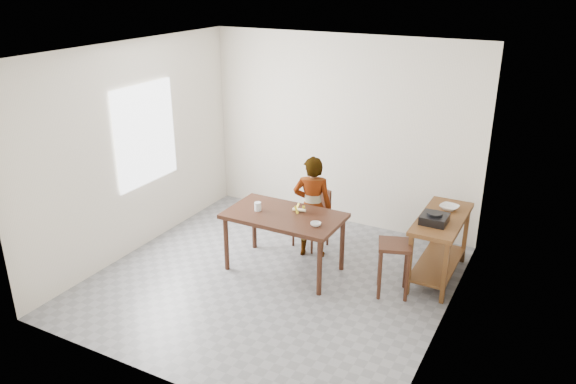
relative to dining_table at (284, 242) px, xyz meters
The scene contains 17 objects.
floor 0.50m from the dining_table, 90.00° to the right, with size 4.00×4.00×0.04m, color slate.
ceiling 2.36m from the dining_table, 90.00° to the right, with size 4.00×4.00×0.04m, color white.
wall_back 1.98m from the dining_table, 90.00° to the left, with size 4.00×0.04×2.70m, color silver.
wall_front 2.52m from the dining_table, 90.00° to the right, with size 4.00×0.04×2.70m, color silver.
wall_left 2.26m from the dining_table, behind, with size 0.04×4.00×2.70m, color silver.
wall_right 2.26m from the dining_table, ahead, with size 0.04×4.00×2.70m, color silver.
window_pane 2.27m from the dining_table, behind, with size 0.02×1.10×1.30m, color white.
dining_table is the anchor object (origin of this frame).
prep_counter 1.86m from the dining_table, 22.15° to the left, with size 0.50×1.20×0.80m, color #593518, non-canonical shape.
child 0.61m from the dining_table, 75.62° to the left, with size 0.49×0.32×1.35m, color silver.
dining_chair 0.74m from the dining_table, 89.66° to the left, with size 0.38×0.38×0.79m, color #361B10, non-canonical shape.
stool 1.36m from the dining_table, ahead, with size 0.36×0.36×0.64m, color #361B10, non-canonical shape.
glass_tumbler 0.55m from the dining_table, behind, with size 0.08×0.08×0.10m, color white.
small_bowl 0.63m from the dining_table, 14.26° to the right, with size 0.13×0.13×0.04m, color silver.
banana 0.45m from the dining_table, 47.14° to the left, with size 0.19×0.13×0.07m, color gold, non-canonical shape.
serving_bowl 2.03m from the dining_table, 28.70° to the left, with size 0.22×0.22×0.05m, color silver.
gas_burner 1.81m from the dining_table, 16.16° to the left, with size 0.29×0.29×0.10m, color black.
Camera 1 is at (2.93, -5.11, 3.48)m, focal length 35.00 mm.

